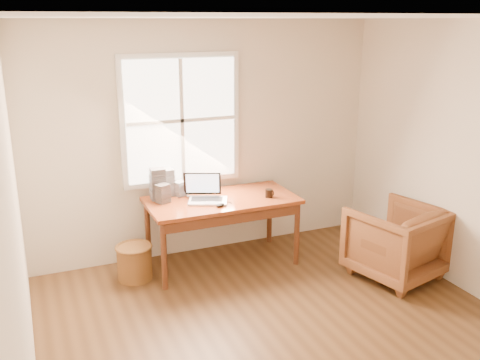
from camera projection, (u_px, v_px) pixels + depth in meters
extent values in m
cube|color=#53361C|center=(301.00, 353.00, 4.34)|extent=(4.00, 4.50, 0.02)
cube|color=white|center=(314.00, 16.00, 3.59)|extent=(4.00, 4.50, 0.02)
cube|color=beige|center=(206.00, 140.00, 5.96)|extent=(4.00, 0.02, 2.60)
cube|color=beige|center=(16.00, 242.00, 3.22)|extent=(0.02, 4.50, 2.60)
cube|color=silver|center=(181.00, 120.00, 5.74)|extent=(1.32, 0.05, 1.42)
cube|color=white|center=(182.00, 121.00, 5.71)|extent=(1.20, 0.02, 1.30)
cube|color=silver|center=(182.00, 121.00, 5.71)|extent=(0.04, 0.02, 1.30)
cube|color=silver|center=(182.00, 121.00, 5.71)|extent=(1.20, 0.02, 0.04)
cube|color=brown|center=(222.00, 200.00, 5.72)|extent=(1.60, 0.80, 0.04)
imported|color=brown|center=(396.00, 242.00, 5.52)|extent=(1.00, 1.02, 0.77)
cylinder|color=brown|center=(135.00, 263.00, 5.52)|extent=(0.39, 0.39, 0.35)
ellipsoid|color=black|center=(220.00, 205.00, 5.46)|extent=(0.12, 0.09, 0.03)
cylinder|color=black|center=(269.00, 193.00, 5.74)|extent=(0.10, 0.10, 0.09)
cube|color=#B0B5BC|center=(166.00, 183.00, 5.76)|extent=(0.16, 0.15, 0.30)
cube|color=#252529|center=(163.00, 194.00, 5.56)|extent=(0.16, 0.15, 0.20)
cube|color=gray|center=(158.00, 184.00, 5.65)|extent=(0.15, 0.13, 0.34)
cube|color=silver|center=(181.00, 188.00, 5.79)|extent=(0.16, 0.15, 0.16)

